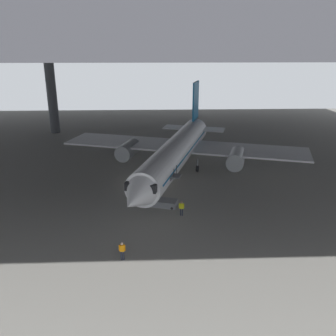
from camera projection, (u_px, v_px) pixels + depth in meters
The scene contains 6 objects.
ground_plane at pixel (146, 183), 45.89m from camera, with size 110.00×110.00×0.00m, color gray.
hangar_structure at pixel (145, 43), 53.38m from camera, with size 121.00×99.00×17.64m.
airplane_main at pixel (177, 151), 47.70m from camera, with size 34.88×35.26×11.30m.
boarding_stairs at pixel (160, 199), 39.31m from camera, with size 4.39×2.58×4.62m.
crew_worker_near_nose at pixel (122, 250), 29.22m from camera, with size 0.55×0.22×1.63m.
crew_worker_by_stairs at pixel (181, 208), 36.91m from camera, with size 0.54×0.28×1.58m.
Camera 1 is at (1.08, -42.84, 16.76)m, focal length 38.34 mm.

